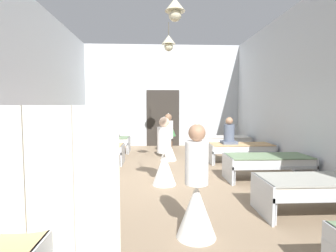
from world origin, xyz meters
The scene contains 17 objects.
ground_plane centered at (0.00, 0.00, -0.05)m, with size 7.17×11.50×0.10m, color #8C755B.
room_shell centered at (0.00, 1.36, 2.17)m, with size 6.97×11.10×4.32m.
bed_left_row_1 centered at (-2.23, -1.90, 0.44)m, with size 1.90×0.84×0.57m.
bed_right_row_1 centered at (2.23, -1.90, 0.44)m, with size 1.90×0.84×0.57m.
bed_left_row_2 centered at (-2.23, 0.00, 0.44)m, with size 1.90×0.84×0.57m.
bed_right_row_2 centered at (2.23, 0.00, 0.44)m, with size 1.90×0.84×0.57m.
bed_left_row_3 centered at (-2.23, 1.90, 0.44)m, with size 1.90×0.84×0.57m.
bed_right_row_3 centered at (2.23, 1.90, 0.44)m, with size 1.90×0.84×0.57m.
bed_left_row_4 centered at (-2.23, 3.80, 0.44)m, with size 1.90×0.84×0.57m.
bed_right_row_4 centered at (2.23, 3.80, 0.44)m, with size 1.90×0.84×0.57m.
nurse_near_aisle centered at (-0.15, -0.23, 0.53)m, with size 0.52×0.52×1.49m.
nurse_mid_aisle centered at (0.18, -2.53, 0.53)m, with size 0.52×0.52×1.49m.
nurse_far_aisle centered at (0.07, 2.34, 0.53)m, with size 0.52×0.52×1.49m.
patient_seated_primary centered at (1.88, 1.93, 0.87)m, with size 0.44×0.44×0.80m.
patient_seated_secondary centered at (-1.88, 3.80, 0.87)m, with size 0.44×0.44×0.80m.
potted_plant centered at (0.12, 4.02, 0.88)m, with size 0.66×0.66×1.41m.
privacy_screen centered at (-1.28, -3.46, 0.85)m, with size 1.23×0.27×1.70m.
Camera 1 is at (-0.35, -5.77, 1.69)m, focal length 27.84 mm.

